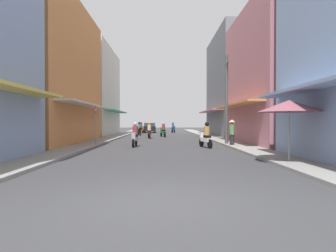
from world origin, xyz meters
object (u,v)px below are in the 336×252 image
object	(u,v)px
motorbike_black	(139,129)
motorbike_white	(206,136)
motorbike_silver	(135,136)
pedestrian_crossing	(232,131)
utility_pole	(226,99)
motorbike_maroon	(149,131)
motorbike_green	(163,130)
motorbike_blue	(173,128)
street_sign_no_entry	(96,120)
vendor_umbrella	(289,106)
motorbike_orange	(141,128)
parked_car	(150,128)

from	to	relation	value
motorbike_black	motorbike_white	size ratio (longest dim) A/B	1.01
motorbike_black	motorbike_silver	xyz separation A→B (m)	(1.00, -15.93, 0.00)
motorbike_silver	motorbike_white	bearing A→B (deg)	-10.32
motorbike_white	pedestrian_crossing	size ratio (longest dim) A/B	1.02
motorbike_white	utility_pole	bearing A→B (deg)	48.03
motorbike_white	motorbike_maroon	bearing A→B (deg)	110.89
motorbike_green	motorbike_blue	bearing A→B (deg)	82.82
motorbike_green	motorbike_white	distance (m)	13.40
motorbike_black	street_sign_no_entry	size ratio (longest dim) A/B	0.67
utility_pole	pedestrian_crossing	bearing A→B (deg)	-83.29
motorbike_blue	motorbike_green	bearing A→B (deg)	-97.18
pedestrian_crossing	vendor_umbrella	xyz separation A→B (m)	(0.30, -7.80, 1.20)
motorbike_green	vendor_umbrella	distance (m)	20.74
vendor_umbrella	street_sign_no_entry	bearing A→B (deg)	138.44
motorbike_white	utility_pole	size ratio (longest dim) A/B	0.29
motorbike_orange	motorbike_maroon	world-z (taller)	same
motorbike_orange	parked_car	distance (m)	3.60
motorbike_green	utility_pole	world-z (taller)	utility_pole
motorbike_black	parked_car	distance (m)	9.39
motorbike_orange	street_sign_no_entry	size ratio (longest dim) A/B	0.67
motorbike_green	motorbike_white	size ratio (longest dim) A/B	1.00
motorbike_black	vendor_umbrella	world-z (taller)	vendor_umbrella
motorbike_black	vendor_umbrella	xyz separation A→B (m)	(7.52, -23.74, 1.47)
motorbike_orange	pedestrian_crossing	bearing A→B (deg)	-71.24
motorbike_green	pedestrian_crossing	xyz separation A→B (m)	(4.43, -12.34, 0.27)
street_sign_no_entry	motorbike_blue	bearing A→B (deg)	76.36
motorbike_silver	pedestrian_crossing	size ratio (longest dim) A/B	1.05
motorbike_black	utility_pole	world-z (taller)	utility_pole
street_sign_no_entry	utility_pole	bearing A→B (deg)	5.60
motorbike_maroon	pedestrian_crossing	world-z (taller)	pedestrian_crossing
motorbike_silver	vendor_umbrella	bearing A→B (deg)	-50.14
motorbike_blue	motorbike_orange	world-z (taller)	same
motorbike_silver	motorbike_maroon	bearing A→B (deg)	87.28
motorbike_silver	motorbike_green	world-z (taller)	same
motorbike_green	pedestrian_crossing	distance (m)	13.12
motorbike_black	pedestrian_crossing	xyz separation A→B (m)	(7.22, -15.94, 0.27)
motorbike_white	utility_pole	world-z (taller)	utility_pole
vendor_umbrella	utility_pole	distance (m)	8.93
motorbike_black	motorbike_orange	bearing A→B (deg)	91.87
motorbike_blue	motorbike_black	distance (m)	9.32
motorbike_white	vendor_umbrella	world-z (taller)	vendor_umbrella
vendor_umbrella	motorbike_orange	bearing A→B (deg)	104.59
motorbike_blue	motorbike_green	xyz separation A→B (m)	(-1.50, -11.87, 0.00)
utility_pole	motorbike_black	bearing A→B (deg)	115.51
motorbike_orange	motorbike_silver	xyz separation A→B (m)	(1.20, -21.83, 0.00)
motorbike_black	utility_pole	size ratio (longest dim) A/B	0.29
utility_pole	motorbike_orange	bearing A→B (deg)	109.35
vendor_umbrella	motorbike_green	bearing A→B (deg)	103.20
motorbike_blue	pedestrian_crossing	size ratio (longest dim) A/B	1.01
motorbike_white	vendor_umbrella	bearing A→B (deg)	-73.28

